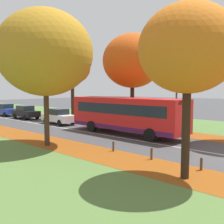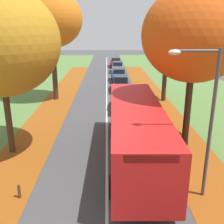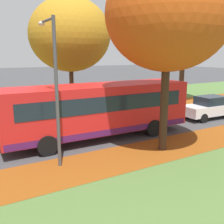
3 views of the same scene
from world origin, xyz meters
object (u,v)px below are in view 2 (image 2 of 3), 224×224
bollard_fifth (19,191)px  car_black_following (121,83)px  bus (136,130)px  tree_right_near (195,35)px  car_grey_fourth_in_line (118,67)px  tree_right_mid (167,33)px  car_white_lead (123,100)px  car_blue_third_in_line (119,75)px  streetlamp_right (204,110)px  tree_left_mid (51,19)px  car_red_trailing (115,62)px

bollard_fifth → car_black_following: (5.12, 19.18, 0.51)m
bollard_fifth → bus: (5.06, 3.15, 1.40)m
tree_right_near → car_grey_fourth_in_line: 27.18m
tree_right_mid → car_grey_fourth_in_line: (-3.70, 16.66, -5.39)m
car_white_lead → car_blue_third_in_line: (0.16, 12.32, 0.00)m
bus → car_white_lead: 9.08m
streetlamp_right → tree_right_mid: bearing=83.3°
tree_left_mid → streetlamp_right: tree_left_mid is taller
car_grey_fourth_in_line → car_red_trailing: same height
bus → car_white_lead: bearing=90.6°
streetlamp_right → car_black_following: bearing=96.3°
car_grey_fourth_in_line → tree_left_mid: bearing=-112.6°
streetlamp_right → car_grey_fourth_in_line: (-1.96, 31.45, -2.92)m
tree_right_near → car_black_following: size_ratio=2.07×
car_white_lead → tree_left_mid: bearing=151.9°
car_white_lead → car_red_trailing: (0.16, 25.00, 0.00)m
tree_right_mid → car_black_following: tree_right_mid is taller
tree_right_near → streetlamp_right: size_ratio=1.47×
bus → car_blue_third_in_line: (0.06, 21.36, -0.89)m
tree_right_mid → streetlamp_right: tree_right_mid is taller
bus → car_black_following: bearing=89.8°
streetlamp_right → bollard_fifth: bearing=-179.6°
streetlamp_right → car_blue_third_in_line: 24.73m
bus → car_grey_fourth_in_line: bus is taller
car_blue_third_in_line → car_grey_fourth_in_line: (0.16, 6.98, 0.00)m
tree_right_mid → car_blue_third_in_line: tree_right_mid is taller
tree_right_mid → car_red_trailing: tree_right_mid is taller
car_white_lead → car_black_following: size_ratio=1.00×
car_black_following → car_grey_fourth_in_line: (0.17, 12.32, 0.00)m
tree_left_mid → streetlamp_right: (8.59, -15.51, -3.63)m
bus → car_blue_third_in_line: size_ratio=2.46×
bus → tree_right_mid: bearing=71.4°
tree_left_mid → bus: 15.07m
tree_left_mid → tree_right_near: (9.58, -10.52, -1.08)m
bollard_fifth → car_grey_fourth_in_line: 31.94m
tree_right_near → bus: 5.89m
streetlamp_right → car_white_lead: (-2.28, 12.15, -2.92)m
tree_left_mid → tree_right_near: tree_left_mid is taller
car_blue_third_in_line → car_red_trailing: same height
tree_left_mid → tree_right_mid: (10.34, -0.72, -1.17)m
tree_left_mid → car_blue_third_in_line: size_ratio=2.34×
streetlamp_right → car_grey_fourth_in_line: streetlamp_right is taller
tree_right_mid → car_grey_fourth_in_line: 17.90m
tree_right_mid → streetlamp_right: size_ratio=1.37×
tree_right_mid → car_red_trailing: 23.32m
bus → car_white_lead: size_ratio=2.45×
streetlamp_right → tree_left_mid: bearing=119.0°
tree_right_mid → car_white_lead: (-4.02, -2.64, -5.39)m
bus → car_white_lead: bus is taller
tree_right_mid → bollard_fifth: bearing=-121.2°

